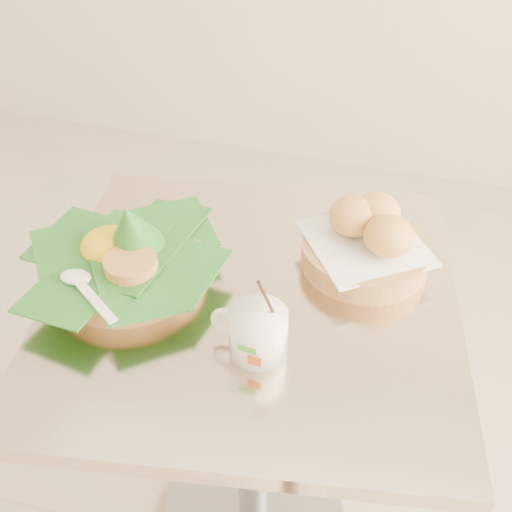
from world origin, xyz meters
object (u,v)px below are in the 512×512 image
(cafe_table, at_px, (253,378))
(coffee_mug, at_px, (257,331))
(rice_basket, at_px, (126,256))
(bread_basket, at_px, (368,241))

(cafe_table, xyz_separation_m, coffee_mug, (0.04, -0.12, 0.26))
(cafe_table, height_order, coffee_mug, coffee_mug)
(cafe_table, bearing_deg, rice_basket, -175.64)
(rice_basket, distance_m, coffee_mug, 0.29)
(rice_basket, distance_m, bread_basket, 0.43)
(cafe_table, distance_m, bread_basket, 0.35)
(cafe_table, relative_size, coffee_mug, 5.17)
(bread_basket, xyz_separation_m, coffee_mug, (-0.13, -0.26, -0.01))
(cafe_table, height_order, rice_basket, rice_basket)
(cafe_table, xyz_separation_m, bread_basket, (0.17, 0.14, 0.27))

